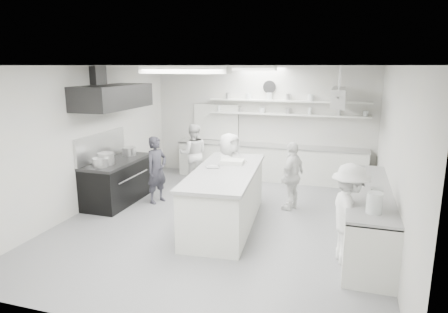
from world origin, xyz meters
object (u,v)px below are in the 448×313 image
(stove, at_px, (118,182))
(prep_island, at_px, (225,198))
(back_counter, at_px, (269,163))
(cook_stove, at_px, (157,170))
(cook_back, at_px, (193,154))
(right_counter, at_px, (367,217))

(stove, distance_m, prep_island, 2.74)
(back_counter, relative_size, prep_island, 1.77)
(stove, xyz_separation_m, cook_stove, (0.86, 0.23, 0.30))
(back_counter, distance_m, cook_back, 2.07)
(stove, distance_m, right_counter, 5.28)
(cook_back, bearing_deg, back_counter, -174.54)
(back_counter, relative_size, cook_back, 3.24)
(stove, distance_m, cook_back, 2.20)
(right_counter, distance_m, cook_stove, 4.48)
(stove, height_order, cook_back, cook_back)
(right_counter, distance_m, cook_back, 4.88)
(right_counter, bearing_deg, cook_back, 149.19)
(back_counter, relative_size, cook_stove, 3.35)
(stove, bearing_deg, prep_island, -11.45)
(stove, distance_m, back_counter, 4.03)
(right_counter, xyz_separation_m, cook_stove, (-4.39, 0.83, 0.28))
(stove, relative_size, right_counter, 0.55)
(right_counter, relative_size, prep_island, 1.17)
(prep_island, distance_m, cook_back, 2.94)
(cook_back, bearing_deg, cook_stove, 61.93)
(stove, distance_m, cook_stove, 0.94)
(back_counter, height_order, prep_island, prep_island)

